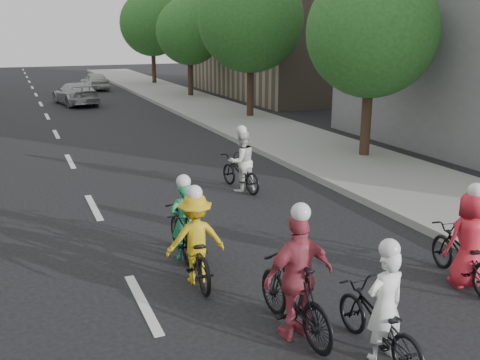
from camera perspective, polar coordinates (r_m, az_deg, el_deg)
ground at (r=8.49m, az=-10.34°, el=-12.82°), size 120.00×120.00×0.00m
sidewalk_right at (r=20.16m, az=5.54°, el=4.31°), size 4.00×80.00×0.15m
curb_right at (r=19.31m, az=0.44°, el=3.93°), size 0.18×80.00×0.18m
bldg_se at (r=35.89m, az=6.30°, el=15.53°), size 10.00×14.00×8.00m
tree_r_0 at (r=17.33m, az=13.87°, el=15.06°), size 4.00×4.00×5.97m
tree_r_1 at (r=25.15m, az=1.13°, el=16.79°), size 4.80×4.80×6.93m
tree_r_2 at (r=33.55m, az=-5.44°, el=15.49°), size 4.00×4.00×5.97m
tree_r_3 at (r=42.21m, az=-9.37°, el=16.13°), size 4.80×4.80×6.93m
cyclist_0 at (r=7.16m, az=14.70°, el=-14.03°), size 0.62×1.68×1.62m
cyclist_1 at (r=7.32m, az=6.02°, el=-11.32°), size 1.05×1.84×1.91m
cyclist_2 at (r=8.86m, az=-4.87°, el=-6.99°), size 1.02×1.92×1.66m
cyclist_3 at (r=9.44m, az=22.91°, el=-6.84°), size 0.94×1.84×1.74m
cyclist_4 at (r=9.78m, az=-6.03°, el=-5.09°), size 0.52×1.62×1.58m
cyclist_5 at (r=13.78m, az=0.07°, el=1.35°), size 0.87×1.80×1.72m
follow_car_lead at (r=31.61m, az=-17.14°, el=8.80°), size 2.45×4.50×1.24m
follow_car_trail at (r=39.38m, az=-15.26°, el=10.16°), size 1.80×3.75×1.23m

